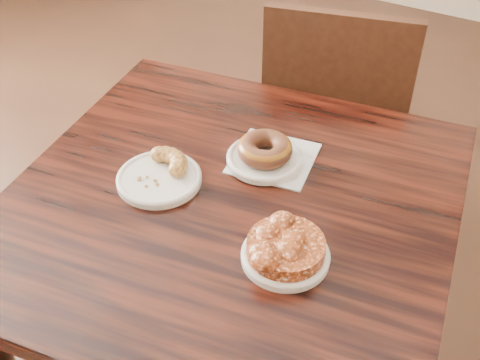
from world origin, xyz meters
The scene contains 10 objects.
floor centered at (0.00, 0.00, 0.00)m, with size 5.00×5.00×0.00m, color black.
cafe_table centered at (0.10, -0.17, 0.38)m, with size 0.81×0.81×0.75m, color black.
chair_far centered at (0.05, 0.53, 0.45)m, with size 0.41×0.41×0.90m, color black, non-canonical shape.
napkin centered at (0.12, -0.03, 0.75)m, with size 0.16×0.16×0.00m, color silver.
plate_donut centered at (0.11, -0.05, 0.76)m, with size 0.15×0.15×0.01m, color white.
plate_cruller centered at (-0.04, -0.20, 0.76)m, with size 0.16×0.16×0.01m, color white.
plate_fritter centered at (0.25, -0.26, 0.76)m, with size 0.15×0.15×0.01m, color white.
glazed_donut centered at (0.11, -0.05, 0.79)m, with size 0.11×0.11×0.04m, color #8B5314.
apple_fritter centered at (0.25, -0.26, 0.78)m, with size 0.17×0.17×0.04m, color #431907, non-canonical shape.
cruller_fragment centered at (-0.04, -0.20, 0.78)m, with size 0.12×0.12×0.03m, color brown, non-canonical shape.
Camera 1 is at (0.52, -0.89, 1.50)m, focal length 45.00 mm.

